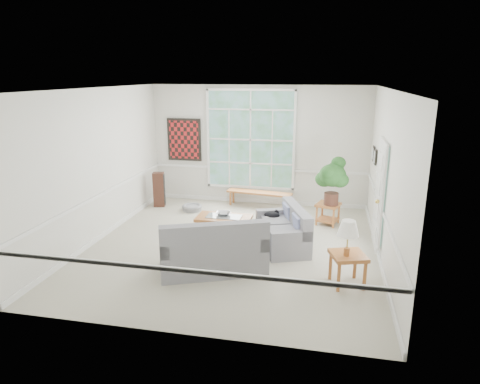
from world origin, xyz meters
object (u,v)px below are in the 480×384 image
coffee_table (224,226)px  side_table (347,269)px  loveseat_right (282,227)px  end_table (328,214)px  loveseat_front (213,243)px

coffee_table → side_table: side_table is taller
loveseat_right → side_table: bearing=-69.6°
end_table → side_table: (0.32, -2.84, 0.02)m
loveseat_front → side_table: size_ratio=3.35×
loveseat_front → coffee_table: loveseat_front is taller
side_table → coffee_table: bearing=145.3°
coffee_table → end_table: (2.10, 1.17, 0.03)m
loveseat_front → end_table: 3.35m
end_table → side_table: size_ratio=0.91×
coffee_table → loveseat_front: bearing=-82.9°
loveseat_right → coffee_table: loveseat_right is taller
coffee_table → end_table: size_ratio=2.34×
loveseat_front → side_table: 2.25m
loveseat_front → coffee_table: 1.61m
coffee_table → side_table: size_ratio=2.12×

